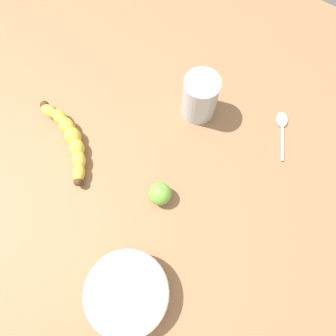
{
  "coord_description": "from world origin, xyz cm",
  "views": [
    {
      "loc": [
        -14.96,
        15.04,
        62.28
      ],
      "look_at": [
        -4.51,
        -2.06,
        5.0
      ],
      "focal_mm": 33.45,
      "sensor_mm": 36.0,
      "label": 1
    }
  ],
  "objects": [
    {
      "name": "wooden_tabletop",
      "position": [
        0.0,
        0.0,
        1.5
      ],
      "size": [
        120.0,
        120.0,
        3.0
      ],
      "primitive_type": "cube",
      "color": "#976C47",
      "rests_on": "ground"
    },
    {
      "name": "banana",
      "position": [
        15.98,
        2.71,
        4.66
      ],
      "size": [
        18.17,
        11.9,
        3.31
      ],
      "rotation": [
        0.0,
        0.0,
        5.74
      ],
      "color": "yellow",
      "rests_on": "wooden_tabletop"
    },
    {
      "name": "smoothie_glass",
      "position": [
        -2.74,
        -17.26,
        7.73
      ],
      "size": [
        7.08,
        7.08,
        10.15
      ],
      "color": "silver",
      "rests_on": "wooden_tabletop"
    },
    {
      "name": "ceramic_bowl",
      "position": [
        -10.4,
        20.74,
        5.81
      ],
      "size": [
        14.27,
        14.27,
        4.69
      ],
      "color": "white",
      "rests_on": "wooden_tabletop"
    },
    {
      "name": "lime_fruit",
      "position": [
        -5.99,
        3.16,
        5.18
      ],
      "size": [
        4.35,
        4.35,
        4.35
      ],
      "primitive_type": "sphere",
      "color": "#75C142",
      "rests_on": "wooden_tabletop"
    },
    {
      "name": "teaspoon",
      "position": [
        -19.42,
        -23.77,
        3.4
      ],
      "size": [
        5.99,
        10.78,
        0.8
      ],
      "rotation": [
        0.0,
        0.0,
        5.14
      ],
      "color": "silver",
      "rests_on": "wooden_tabletop"
    }
  ]
}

